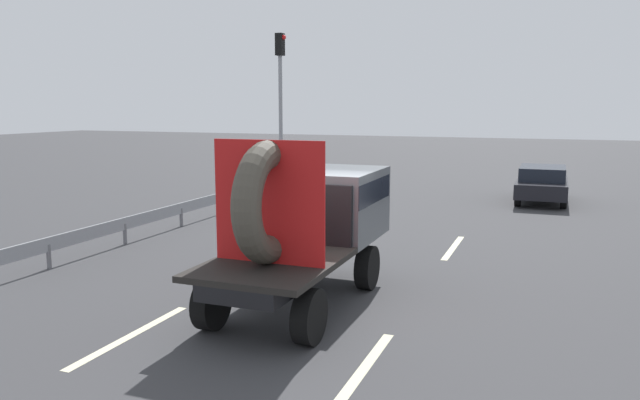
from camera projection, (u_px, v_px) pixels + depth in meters
name	position (u px, v px, depth m)	size (l,w,h in m)	color
ground_plane	(304.00, 304.00, 11.03)	(120.00, 120.00, 0.00)	#38383A
flatbed_truck	(312.00, 215.00, 11.31)	(2.02, 4.91, 3.05)	black
distant_sedan	(542.00, 183.00, 22.59)	(1.76, 4.11, 1.34)	black
traffic_light	(281.00, 90.00, 25.39)	(0.42, 0.36, 6.52)	gray
guardrail	(155.00, 216.00, 16.86)	(0.10, 10.20, 0.71)	gray
lane_dash_left_near	(131.00, 335.00, 9.53)	(2.83, 0.16, 0.01)	beige
lane_dash_left_far	(325.00, 231.00, 17.42)	(2.38, 0.16, 0.01)	beige
lane_dash_right_near	(367.00, 364.00, 8.47)	(2.37, 0.16, 0.01)	beige
lane_dash_right_far	(453.00, 248.00, 15.41)	(2.76, 0.16, 0.01)	beige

